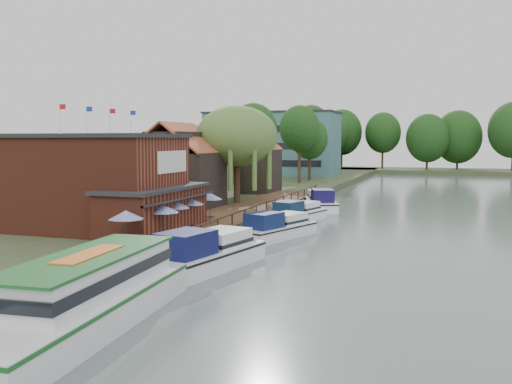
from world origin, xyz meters
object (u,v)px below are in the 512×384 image
(willow, at_px, (237,155))
(cruiser_3, at_px, (320,199))
(umbrella_3, at_px, (191,213))
(cruiser_0, at_px, (206,248))
(hotel_block, at_px, (273,143))
(umbrella_4, at_px, (210,207))
(umbrella_2, at_px, (175,217))
(cottage_a, at_px, (177,165))
(pub, at_px, (100,182))
(umbrella_0, at_px, (126,230))
(umbrella_1, at_px, (162,222))
(cruiser_1, at_px, (277,224))
(cottage_c, at_px, (249,159))
(swan, at_px, (131,293))
(cottage_b, at_px, (192,162))
(cruiser_2, at_px, (297,211))
(tour_boat, at_px, (81,293))

(willow, distance_m, cruiser_3, 10.94)
(umbrella_3, bearing_deg, cruiser_0, -59.07)
(hotel_block, distance_m, umbrella_4, 66.54)
(umbrella_2, bearing_deg, umbrella_4, 90.42)
(cottage_a, distance_m, cruiser_0, 24.19)
(umbrella_2, bearing_deg, umbrella_3, 88.77)
(pub, bearing_deg, umbrella_2, -1.65)
(umbrella_0, height_order, umbrella_1, same)
(willow, relative_size, cruiser_0, 0.98)
(cruiser_1, bearing_deg, umbrella_3, -124.40)
(hotel_block, relative_size, cottage_c, 2.99)
(hotel_block, xyz_separation_m, swan, (18.02, -83.49, -6.93))
(cruiser_3, xyz_separation_m, swan, (-1.32, -38.29, -1.01))
(swan, bearing_deg, cottage_b, 110.50)
(cruiser_0, relative_size, swan, 24.06)
(cottage_b, xyz_separation_m, cottage_c, (4.00, 9.00, 0.00))
(pub, bearing_deg, willow, 80.07)
(willow, relative_size, umbrella_0, 4.39)
(cruiser_3, bearing_deg, umbrella_3, -120.59)
(umbrella_1, height_order, swan, umbrella_1)
(cottage_c, distance_m, cruiser_2, 21.87)
(umbrella_2, bearing_deg, pub, 178.35)
(cottage_a, xyz_separation_m, umbrella_1, (7.59, -17.68, -2.96))
(willow, height_order, cruiser_1, willow)
(umbrella_0, bearing_deg, umbrella_1, 81.26)
(umbrella_4, distance_m, cruiser_1, 5.83)
(umbrella_3, height_order, cruiser_2, umbrella_3)
(cruiser_0, relative_size, cruiser_2, 1.18)
(cottage_b, xyz_separation_m, umbrella_2, (10.33, -25.18, -2.96))
(hotel_block, xyz_separation_m, cottage_b, (4.00, -46.00, -1.90))
(umbrella_1, bearing_deg, cottage_b, 110.93)
(willow, bearing_deg, umbrella_4, -78.61)
(hotel_block, xyz_separation_m, tour_boat, (18.62, -88.36, -5.61))
(umbrella_0, relative_size, swan, 5.40)
(cruiser_3, relative_size, tour_boat, 0.72)
(hotel_block, bearing_deg, cruiser_3, -66.84)
(umbrella_4, relative_size, cruiser_0, 0.22)
(pub, distance_m, cruiser_3, 28.38)
(umbrella_0, bearing_deg, cottage_b, 107.77)
(cruiser_0, relative_size, cruiser_1, 1.15)
(umbrella_3, bearing_deg, cottage_c, 101.36)
(umbrella_2, xyz_separation_m, cruiser_2, (4.93, 15.91, -1.22))
(cottage_c, relative_size, cruiser_3, 0.84)
(cottage_c, bearing_deg, hotel_block, 102.20)
(umbrella_4, bearing_deg, swan, -78.70)
(hotel_block, relative_size, umbrella_0, 10.69)
(pub, distance_m, willow, 20.36)
(cruiser_3, bearing_deg, pub, -132.43)
(cottage_c, bearing_deg, cottage_b, -113.96)
(umbrella_1, height_order, tour_boat, umbrella_1)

